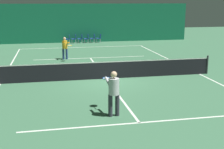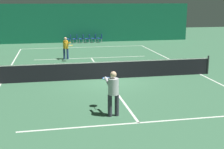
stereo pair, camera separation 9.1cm
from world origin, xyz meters
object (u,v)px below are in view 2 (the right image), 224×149
player_far (66,46)px  courtside_chair_4 (94,38)px  courtside_chair_3 (88,38)px  courtside_chair_0 (69,38)px  player_near (113,90)px  courtside_chair_5 (100,38)px  courtside_chair_1 (76,38)px  courtside_chair_2 (82,38)px  tennis_net (106,70)px

player_far → courtside_chair_4: size_ratio=1.90×
courtside_chair_3 → courtside_chair_0: bearing=-90.0°
player_near → courtside_chair_0: size_ratio=2.01×
courtside_chair_4 → courtside_chair_5: (0.62, 0.00, 0.00)m
player_near → courtside_chair_1: (0.30, 20.49, -0.50)m
player_far → courtside_chair_2: (2.03, 8.72, -0.44)m
player_near → courtside_chair_4: (2.17, 20.49, -0.50)m
courtside_chair_0 → courtside_chair_2: 1.24m
tennis_net → player_far: player_far is taller
courtside_chair_2 → courtside_chair_5: 1.87m
courtside_chair_1 → player_far: bearing=-9.1°
courtside_chair_1 → courtside_chair_4: (1.87, 0.00, 0.00)m
courtside_chair_2 → courtside_chair_3: (0.62, 0.00, 0.00)m
player_far → courtside_chair_0: (0.78, 8.72, -0.44)m
courtside_chair_0 → courtside_chair_1: size_ratio=1.00×
tennis_net → courtside_chair_0: 15.00m
courtside_chair_4 → courtside_chair_0: bearing=-90.0°
courtside_chair_3 → courtside_chair_4: bearing=90.0°
courtside_chair_3 → courtside_chair_5: bearing=90.0°
player_far → courtside_chair_1: (1.40, 8.72, -0.44)m
courtside_chair_1 → courtside_chair_5: 2.49m
tennis_net → courtside_chair_2: size_ratio=14.29×
player_far → courtside_chair_5: bearing=139.4°
courtside_chair_1 → courtside_chair_5: (2.49, 0.00, 0.00)m
player_far → courtside_chair_4: (3.27, 8.72, -0.44)m
player_near → courtside_chair_4: bearing=-10.7°
courtside_chair_0 → courtside_chair_2: bearing=90.0°
courtside_chair_5 → player_near: bearing=-7.8°
player_near → courtside_chair_3: 20.56m
courtside_chair_0 → courtside_chair_3: same height
tennis_net → courtside_chair_4: (1.43, 14.96, -0.03)m
courtside_chair_1 → courtside_chair_5: same height
courtside_chair_4 → courtside_chair_5: bearing=90.0°
tennis_net → player_near: bearing=-97.6°
courtside_chair_2 → courtside_chair_0: bearing=-90.0°
player_near → player_far: size_ratio=1.06×
tennis_net → courtside_chair_0: bearing=94.0°
player_near → courtside_chair_2: player_near is taller
player_near → courtside_chair_5: size_ratio=2.01×
tennis_net → courtside_chair_0: size_ratio=14.29×
player_near → player_far: (-1.10, 11.77, -0.05)m
courtside_chair_3 → courtside_chair_1: bearing=-90.0°
courtside_chair_1 → courtside_chair_4: size_ratio=1.00×
courtside_chair_2 → courtside_chair_1: bearing=-90.0°
player_near → player_far: bearing=0.7°
tennis_net → player_far: 6.52m
player_near → player_far: 11.82m
player_near → courtside_chair_2: bearing=-7.2°
courtside_chair_2 → courtside_chair_3: same height
player_far → courtside_chair_5: size_ratio=1.90×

